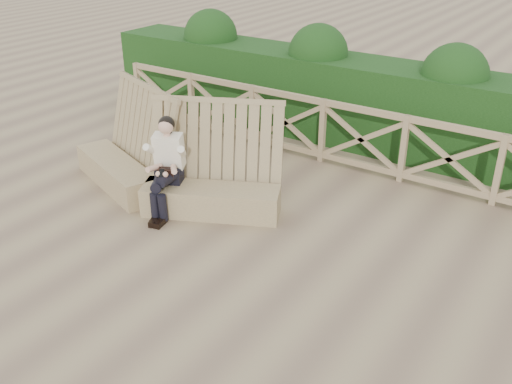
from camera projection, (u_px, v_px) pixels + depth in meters
The scene contains 5 objects.
ground at pixel (235, 270), 6.90m from camera, with size 60.00×60.00×0.00m, color brown.
bench at pixel (165, 173), 8.47m from camera, with size 3.76×1.51×1.55m.
woman at pixel (167, 163), 7.95m from camera, with size 0.58×0.90×1.38m.
guardrail at pixel (361, 139), 9.24m from camera, with size 10.10×0.09×1.10m.
hedge at pixel (391, 108), 10.04m from camera, with size 12.00×1.20×1.50m, color black.
Camera 1 is at (3.43, -4.61, 3.95)m, focal length 40.00 mm.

